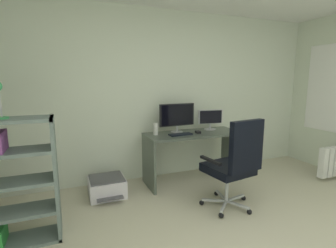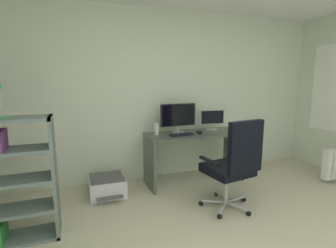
# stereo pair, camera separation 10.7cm
# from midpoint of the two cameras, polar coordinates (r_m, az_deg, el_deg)

# --- Properties ---
(wall_back) EXTENTS (5.29, 0.10, 2.58)m
(wall_back) POSITION_cam_midpoint_polar(r_m,az_deg,el_deg) (4.11, -1.23, 6.35)
(wall_back) COLOR silver
(wall_back) RESTS_ON ground
(desk) EXTENTS (1.45, 0.57, 0.76)m
(desk) POSITION_cam_midpoint_polar(r_m,az_deg,el_deg) (3.92, 4.82, -4.82)
(desk) COLOR #495349
(desk) RESTS_ON ground
(monitor_main) EXTENTS (0.56, 0.18, 0.43)m
(monitor_main) POSITION_cam_midpoint_polar(r_m,az_deg,el_deg) (3.84, 1.23, 1.83)
(monitor_main) COLOR #B2B5B7
(monitor_main) RESTS_ON desk
(monitor_secondary) EXTENTS (0.40, 0.18, 0.32)m
(monitor_secondary) POSITION_cam_midpoint_polar(r_m,az_deg,el_deg) (4.11, 8.62, 1.29)
(monitor_secondary) COLOR #B2B5B7
(monitor_secondary) RESTS_ON desk
(keyboard) EXTENTS (0.35, 0.15, 0.02)m
(keyboard) POSITION_cam_midpoint_polar(r_m,az_deg,el_deg) (3.69, 1.99, -2.32)
(keyboard) COLOR black
(keyboard) RESTS_ON desk
(computer_mouse) EXTENTS (0.07, 0.11, 0.03)m
(computer_mouse) POSITION_cam_midpoint_polar(r_m,az_deg,el_deg) (3.84, 5.87, -1.78)
(computer_mouse) COLOR black
(computer_mouse) RESTS_ON desk
(desktop_speaker) EXTENTS (0.07, 0.07, 0.17)m
(desktop_speaker) POSITION_cam_midpoint_polar(r_m,az_deg,el_deg) (3.70, -3.58, -1.12)
(desktop_speaker) COLOR silver
(desktop_speaker) RESTS_ON desk
(office_chair) EXTENTS (0.64, 0.66, 1.11)m
(office_chair) POSITION_cam_midpoint_polar(r_m,az_deg,el_deg) (3.10, 13.58, -8.22)
(office_chair) COLOR #B7BABC
(office_chair) RESTS_ON ground
(printer) EXTENTS (0.47, 0.51, 0.26)m
(printer) POSITION_cam_midpoint_polar(r_m,az_deg,el_deg) (3.65, -14.22, -13.31)
(printer) COLOR silver
(printer) RESTS_ON ground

